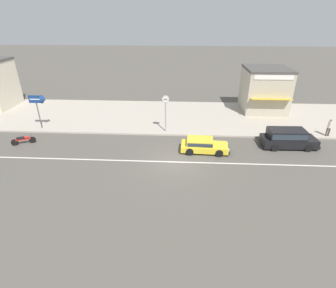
{
  "coord_description": "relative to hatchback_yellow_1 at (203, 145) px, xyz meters",
  "views": [
    {
      "loc": [
        0.44,
        -17.12,
        10.06
      ],
      "look_at": [
        -0.56,
        1.41,
        0.8
      ],
      "focal_mm": 28.0,
      "sensor_mm": 36.0,
      "label": 1
    }
  ],
  "objects": [
    {
      "name": "motorcycle_0",
      "position": [
        -15.22,
        0.5,
        -0.16
      ],
      "size": [
        1.79,
        0.99,
        0.8
      ],
      "color": "black",
      "rests_on": "ground"
    },
    {
      "name": "arrow_signboard",
      "position": [
        -14.63,
        3.65,
        2.3
      ],
      "size": [
        1.61,
        0.78,
        3.27
      ],
      "color": "#4C4C51",
      "rests_on": "kerb_strip"
    },
    {
      "name": "shopfront_mid_block",
      "position": [
        7.38,
        10.26,
        1.93
      ],
      "size": [
        4.66,
        5.45,
        4.73
      ],
      "color": "#B2A893",
      "rests_on": "kerb_strip"
    },
    {
      "name": "pedestrian_near_clock",
      "position": [
        11.41,
        3.31,
        0.49
      ],
      "size": [
        0.34,
        0.34,
        1.6
      ],
      "color": "#4C4238",
      "rests_on": "kerb_strip"
    },
    {
      "name": "hatchback_yellow_1",
      "position": [
        0.0,
        0.0,
        0.0
      ],
      "size": [
        3.9,
        1.89,
        1.1
      ],
      "color": "yellow",
      "rests_on": "ground"
    },
    {
      "name": "street_clock",
      "position": [
        -3.22,
        3.55,
        2.13
      ],
      "size": [
        0.65,
        0.22,
        3.43
      ],
      "color": "#9E9EA3",
      "rests_on": "kerb_strip"
    },
    {
      "name": "minivan_black_2",
      "position": [
        7.08,
        1.19,
        0.25
      ],
      "size": [
        4.52,
        1.94,
        1.56
      ],
      "color": "black",
      "rests_on": "ground"
    },
    {
      "name": "lane_centre_stripe",
      "position": [
        -2.22,
        -1.85,
        -0.59
      ],
      "size": [
        50.4,
        0.14,
        0.01
      ],
      "primitive_type": "cube",
      "color": "silver",
      "rests_on": "ground"
    },
    {
      "name": "kerb_strip",
      "position": [
        -2.22,
        7.86,
        -0.51
      ],
      "size": [
        68.0,
        10.0,
        0.15
      ],
      "primitive_type": "cube",
      "color": "#ADA393",
      "rests_on": "ground"
    },
    {
      "name": "ground_plane",
      "position": [
        -2.22,
        -1.85,
        -0.59
      ],
      "size": [
        160.0,
        160.0,
        0.0
      ],
      "primitive_type": "plane",
      "color": "#544F47"
    }
  ]
}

